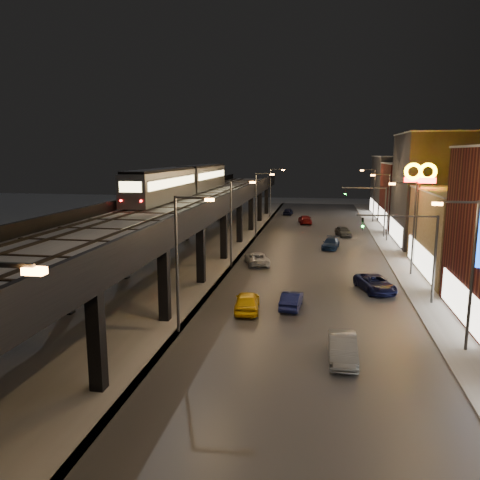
{
  "coord_description": "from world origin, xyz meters",
  "views": [
    {
      "loc": [
        8.35,
        -15.0,
        11.59
      ],
      "look_at": [
        2.17,
        20.03,
        5.0
      ],
      "focal_mm": 35.0,
      "sensor_mm": 36.0,
      "label": 1
    }
  ],
  "objects_px": {
    "car_far_white": "(288,212)",
    "car_onc_silver": "(343,349)",
    "car_onc_white": "(331,244)",
    "car_near_white": "(292,300)",
    "car_mid_dark": "(305,220)",
    "car_onc_dark": "(375,284)",
    "subway_train": "(186,180)",
    "car_taxi": "(247,302)",
    "car_onc_red": "(343,232)",
    "car_mid_silver": "(257,259)"
  },
  "relations": [
    {
      "from": "subway_train",
      "to": "car_taxi",
      "type": "height_order",
      "value": "subway_train"
    },
    {
      "from": "car_onc_dark",
      "to": "subway_train",
      "type": "bearing_deg",
      "value": 124.75
    },
    {
      "from": "car_near_white",
      "to": "car_onc_red",
      "type": "bearing_deg",
      "value": -94.49
    },
    {
      "from": "car_taxi",
      "to": "car_mid_silver",
      "type": "relative_size",
      "value": 0.94
    },
    {
      "from": "car_mid_dark",
      "to": "car_onc_dark",
      "type": "relative_size",
      "value": 0.96
    },
    {
      "from": "car_near_white",
      "to": "car_onc_white",
      "type": "height_order",
      "value": "car_onc_white"
    },
    {
      "from": "subway_train",
      "to": "car_mid_dark",
      "type": "bearing_deg",
      "value": 56.69
    },
    {
      "from": "car_taxi",
      "to": "car_onc_white",
      "type": "distance_m",
      "value": 25.55
    },
    {
      "from": "car_taxi",
      "to": "car_far_white",
      "type": "height_order",
      "value": "car_taxi"
    },
    {
      "from": "car_mid_dark",
      "to": "subway_train",
      "type": "bearing_deg",
      "value": 48.4
    },
    {
      "from": "car_taxi",
      "to": "car_onc_dark",
      "type": "distance_m",
      "value": 12.08
    },
    {
      "from": "car_mid_silver",
      "to": "car_onc_silver",
      "type": "height_order",
      "value": "car_onc_silver"
    },
    {
      "from": "car_taxi",
      "to": "car_onc_white",
      "type": "bearing_deg",
      "value": -110.56
    },
    {
      "from": "car_taxi",
      "to": "car_far_white",
      "type": "xyz_separation_m",
      "value": [
        -1.11,
        56.18,
        -0.11
      ]
    },
    {
      "from": "car_mid_silver",
      "to": "car_onc_red",
      "type": "xyz_separation_m",
      "value": [
        9.69,
        19.15,
        0.05
      ]
    },
    {
      "from": "car_near_white",
      "to": "car_mid_dark",
      "type": "bearing_deg",
      "value": -84.72
    },
    {
      "from": "car_far_white",
      "to": "car_onc_white",
      "type": "bearing_deg",
      "value": 107.67
    },
    {
      "from": "car_onc_red",
      "to": "car_taxi",
      "type": "bearing_deg",
      "value": -117.83
    },
    {
      "from": "car_mid_dark",
      "to": "car_taxi",
      "type": "bearing_deg",
      "value": 78.5
    },
    {
      "from": "subway_train",
      "to": "car_far_white",
      "type": "height_order",
      "value": "subway_train"
    },
    {
      "from": "car_taxi",
      "to": "car_mid_dark",
      "type": "bearing_deg",
      "value": -99.15
    },
    {
      "from": "car_near_white",
      "to": "car_onc_dark",
      "type": "height_order",
      "value": "car_onc_dark"
    },
    {
      "from": "car_far_white",
      "to": "car_mid_dark",
      "type": "bearing_deg",
      "value": 112.43
    },
    {
      "from": "car_mid_dark",
      "to": "car_onc_white",
      "type": "bearing_deg",
      "value": 92.57
    },
    {
      "from": "car_mid_silver",
      "to": "car_mid_dark",
      "type": "height_order",
      "value": "car_mid_dark"
    },
    {
      "from": "car_onc_dark",
      "to": "car_onc_silver",
      "type": "bearing_deg",
      "value": -120.23
    },
    {
      "from": "car_onc_silver",
      "to": "car_mid_dark",
      "type": "bearing_deg",
      "value": 93.74
    },
    {
      "from": "car_near_white",
      "to": "car_onc_dark",
      "type": "xyz_separation_m",
      "value": [
        6.7,
        5.63,
        0.05
      ]
    },
    {
      "from": "car_mid_dark",
      "to": "car_onc_red",
      "type": "xyz_separation_m",
      "value": [
        5.8,
        -11.11,
        0.01
      ]
    },
    {
      "from": "subway_train",
      "to": "car_onc_silver",
      "type": "xyz_separation_m",
      "value": [
        18.24,
        -31.02,
        -7.58
      ]
    },
    {
      "from": "car_far_white",
      "to": "car_onc_red",
      "type": "xyz_separation_m",
      "value": [
        9.44,
        -22.14,
        0.06
      ]
    },
    {
      "from": "car_onc_red",
      "to": "car_mid_silver",
      "type": "bearing_deg",
      "value": -130.92
    },
    {
      "from": "car_far_white",
      "to": "car_onc_silver",
      "type": "height_order",
      "value": "car_onc_silver"
    },
    {
      "from": "car_onc_red",
      "to": "car_onc_silver",
      "type": "bearing_deg",
      "value": -106.41
    },
    {
      "from": "car_far_white",
      "to": "car_onc_dark",
      "type": "distance_m",
      "value": 50.48
    },
    {
      "from": "car_near_white",
      "to": "car_onc_red",
      "type": "xyz_separation_m",
      "value": [
        5.12,
        32.75,
        0.06
      ]
    },
    {
      "from": "car_near_white",
      "to": "car_onc_white",
      "type": "distance_m",
      "value": 23.66
    },
    {
      "from": "car_far_white",
      "to": "car_mid_silver",
      "type": "bearing_deg",
      "value": 93.81
    },
    {
      "from": "subway_train",
      "to": "car_taxi",
      "type": "xyz_separation_m",
      "value": [
        11.6,
        -23.65,
        -7.55
      ]
    },
    {
      "from": "car_mid_silver",
      "to": "subway_train",
      "type": "bearing_deg",
      "value": -57.83
    },
    {
      "from": "car_mid_dark",
      "to": "car_onc_dark",
      "type": "xyz_separation_m",
      "value": [
        7.38,
        -38.23,
        -0.0
      ]
    },
    {
      "from": "car_onc_white",
      "to": "car_near_white",
      "type": "bearing_deg",
      "value": -90.02
    },
    {
      "from": "car_mid_silver",
      "to": "car_onc_white",
      "type": "xyz_separation_m",
      "value": [
        7.81,
        9.84,
        -0.0
      ]
    },
    {
      "from": "subway_train",
      "to": "car_mid_silver",
      "type": "bearing_deg",
      "value": -40.57
    },
    {
      "from": "car_near_white",
      "to": "car_mid_dark",
      "type": "xyz_separation_m",
      "value": [
        -0.67,
        43.86,
        0.05
      ]
    },
    {
      "from": "car_mid_silver",
      "to": "car_onc_dark",
      "type": "distance_m",
      "value": 13.8
    },
    {
      "from": "car_taxi",
      "to": "car_onc_silver",
      "type": "height_order",
      "value": "car_taxi"
    },
    {
      "from": "car_onc_silver",
      "to": "car_onc_dark",
      "type": "relative_size",
      "value": 0.88
    },
    {
      "from": "subway_train",
      "to": "car_mid_dark",
      "type": "xyz_separation_m",
      "value": [
        14.13,
        21.5,
        -7.61
      ]
    },
    {
      "from": "car_onc_red",
      "to": "car_onc_white",
      "type": "bearing_deg",
      "value": -115.48
    }
  ]
}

